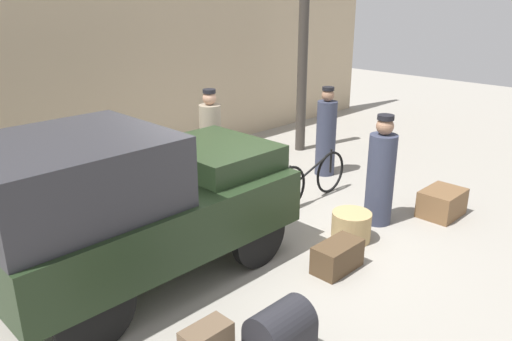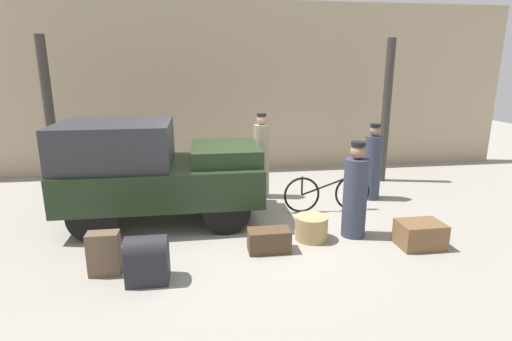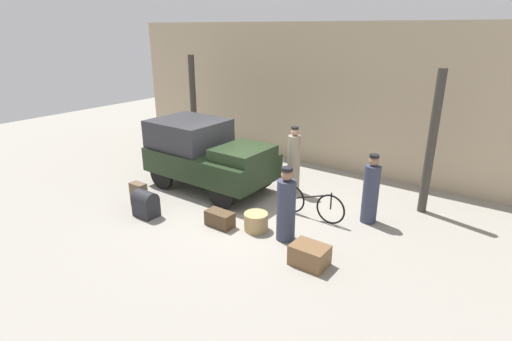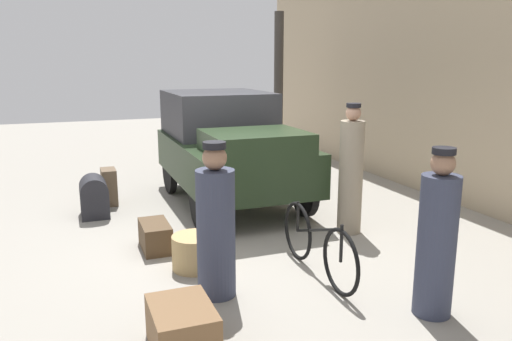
% 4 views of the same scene
% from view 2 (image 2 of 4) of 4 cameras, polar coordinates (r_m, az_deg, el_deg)
% --- Properties ---
extents(ground_plane, '(30.00, 30.00, 0.00)m').
position_cam_2_polar(ground_plane, '(7.52, -1.30, -7.46)').
color(ground_plane, gray).
extents(station_building_facade, '(16.00, 0.15, 4.50)m').
position_cam_2_polar(station_building_facade, '(11.04, -4.02, 11.61)').
color(station_building_facade, tan).
rests_on(station_building_facade, ground).
extents(canopy_pillar_left, '(0.21, 0.21, 3.48)m').
position_cam_2_polar(canopy_pillar_left, '(9.87, -27.36, 6.70)').
color(canopy_pillar_left, '#38332D').
rests_on(canopy_pillar_left, ground).
extents(canopy_pillar_right, '(0.21, 0.21, 3.48)m').
position_cam_2_polar(canopy_pillar_right, '(10.40, 18.08, 7.94)').
color(canopy_pillar_right, '#38332D').
rests_on(canopy_pillar_right, ground).
extents(truck, '(3.56, 1.87, 1.88)m').
position_cam_2_polar(truck, '(7.58, -14.54, 0.40)').
color(truck, black).
rests_on(truck, ground).
extents(bicycle, '(1.78, 0.04, 0.77)m').
position_cam_2_polar(bicycle, '(8.11, 10.15, -3.23)').
color(bicycle, black).
rests_on(bicycle, ground).
extents(wicker_basket, '(0.54, 0.54, 0.41)m').
position_cam_2_polar(wicker_basket, '(6.83, 7.92, -8.10)').
color(wicker_basket, tan).
rests_on(wicker_basket, ground).
extents(conductor_in_dark_uniform, '(0.40, 0.40, 1.64)m').
position_cam_2_polar(conductor_in_dark_uniform, '(6.93, 13.98, -3.31)').
color(conductor_in_dark_uniform, '#33384C').
rests_on(conductor_in_dark_uniform, ground).
extents(porter_lifting_near_truck, '(0.37, 0.37, 1.65)m').
position_cam_2_polar(porter_lifting_near_truck, '(9.01, 16.31, 0.75)').
color(porter_lifting_near_truck, '#33384C').
rests_on(porter_lifting_near_truck, ground).
extents(porter_carrying_trunk, '(0.34, 0.34, 1.86)m').
position_cam_2_polar(porter_carrying_trunk, '(8.77, 0.78, 1.68)').
color(porter_carrying_trunk, gray).
rests_on(porter_carrying_trunk, ground).
extents(trunk_wicker_pale, '(0.43, 0.24, 0.62)m').
position_cam_2_polar(trunk_wicker_pale, '(6.05, -20.87, -11.01)').
color(trunk_wicker_pale, brown).
rests_on(trunk_wicker_pale, ground).
extents(trunk_umber_medium, '(0.66, 0.35, 0.36)m').
position_cam_2_polar(trunk_umber_medium, '(6.37, 1.87, -9.94)').
color(trunk_umber_medium, '#4C3823').
rests_on(trunk_umber_medium, ground).
extents(suitcase_tan_flat, '(0.70, 0.52, 0.41)m').
position_cam_2_polar(suitcase_tan_flat, '(7.03, 22.39, -8.44)').
color(suitcase_tan_flat, brown).
rests_on(suitcase_tan_flat, ground).
extents(trunk_barrel_dark, '(0.56, 0.42, 0.65)m').
position_cam_2_polar(trunk_barrel_dark, '(5.68, -15.28, -12.06)').
color(trunk_barrel_dark, '#232328').
rests_on(trunk_barrel_dark, ground).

